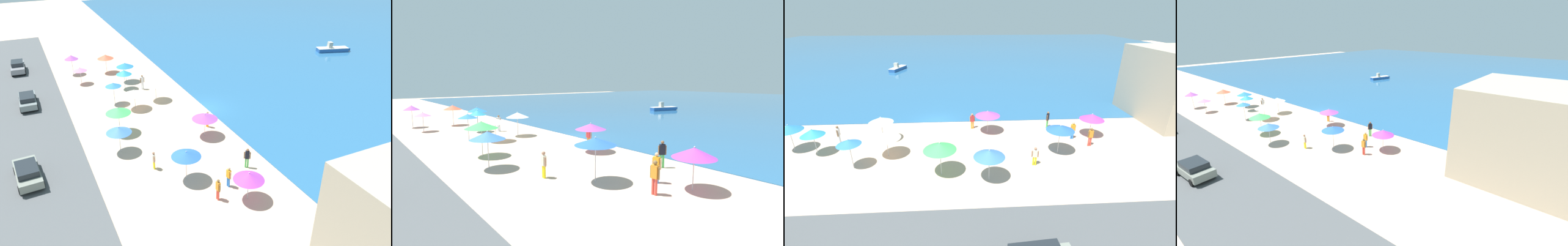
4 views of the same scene
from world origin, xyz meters
The scene contains 19 objects.
ground_plane centered at (0.00, 0.00, 0.00)m, with size 160.00×160.00×0.00m, color #D4AC8E.
sea centered at (0.00, 55.00, 0.03)m, with size 150.00×110.00×0.05m, color #265A88.
beach_umbrella_0 centered at (-4.57, -4.22, 2.16)m, with size 2.24×2.24×2.48m.
beach_umbrella_1 centered at (-5.63, -8.80, 2.29)m, with size 1.81×1.81×2.57m.
beach_umbrella_2 centered at (15.37, -4.30, 2.03)m, with size 2.30×2.30×2.37m.
beach_umbrella_3 centered at (1.32, -10.09, 2.38)m, with size 2.44×2.44×2.72m.
beach_umbrella_5 centered at (4.83, -11.00, 2.20)m, with size 2.26×2.26×2.53m.
beach_umbrella_6 centered at (11.16, -7.37, 2.34)m, with size 2.37×2.37×2.62m.
beach_umbrella_7 centered at (-9.51, -6.50, 2.13)m, with size 1.90×1.90×2.48m.
beach_umbrella_8 centered at (5.42, -2.89, 2.04)m, with size 2.46×2.46×2.35m.
beach_umbrella_10 centered at (-3.37, -7.08, 1.93)m, with size 2.38×2.38×2.25m.
beach_umbrella_11 centered at (-11.83, -5.71, 2.24)m, with size 2.22×2.22×2.57m.
bather_0 centered at (13.41, -4.82, 0.98)m, with size 0.56×0.27×1.75m.
bather_1 centered at (-8.42, -4.58, 1.03)m, with size 0.26×0.57×1.82m.
bather_2 centered at (3.92, -1.84, 0.94)m, with size 0.55×0.32×1.68m.
bather_3 centered at (11.78, -2.13, 1.02)m, with size 0.38×0.50×1.82m.
bather_4 centered at (8.65, -9.20, 0.89)m, with size 0.57×0.27×1.60m.
bather_5 centered at (14.47, -6.31, 1.00)m, with size 0.57×0.24×1.79m.
skiff_nearshore centered at (-10.44, 27.89, 0.45)m, with size 2.81×5.40×1.56m.
Camera 3 is at (3.24, -26.83, 11.41)m, focal length 24.00 mm.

